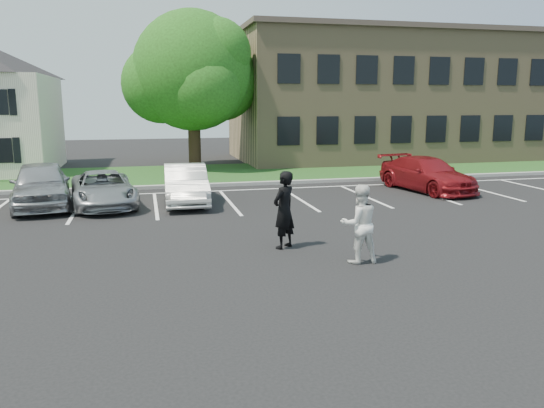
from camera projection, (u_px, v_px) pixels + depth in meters
The scene contains 12 objects.
ground_plane at pixel (282, 262), 12.84m from camera, with size 90.00×90.00×0.00m, color black.
curb at pixel (216, 185), 24.28m from camera, with size 40.00×0.30×0.15m, color gray.
grass_strip at pixel (206, 174), 28.10m from camera, with size 44.00×8.00×0.08m, color #144212.
stall_lines at pixel (260, 196), 21.70m from camera, with size 34.00×5.36×0.01m.
office_building at pixel (399, 97), 36.25m from camera, with size 22.40×10.40×8.30m.
tree at pixel (194, 74), 29.52m from camera, with size 7.80×7.20×8.80m.
man_black_suit at pixel (284, 210), 13.91m from camera, with size 0.75×0.49×2.06m, color black.
man_white_shirt at pixel (359, 224), 12.66m from camera, with size 0.93×0.72×1.91m, color white.
car_silver_west at pixel (41, 185), 19.39m from camera, with size 1.98×4.93×1.68m, color #A5A5AA.
car_silver_minivan at pixel (103, 189), 19.54m from camera, with size 2.16×4.68×1.30m, color #9B9EA2.
car_white_sedan at pixel (186, 184), 20.13m from camera, with size 1.56×4.46×1.47m, color silver.
car_red_compact at pixel (427, 174), 22.97m from camera, with size 2.04×5.01×1.45m, color maroon.
Camera 1 is at (-3.11, -11.94, 3.83)m, focal length 35.00 mm.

